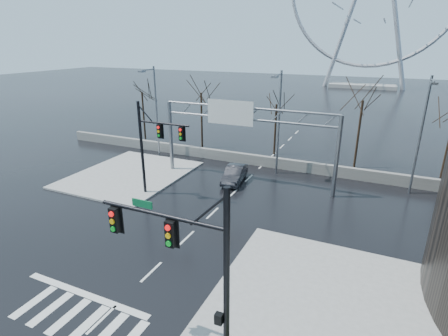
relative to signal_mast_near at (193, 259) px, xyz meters
The scene contains 15 objects.
ground 8.15m from the signal_mast_near, 141.85° to the left, with size 260.00×260.00×0.00m, color black.
sidewalk_right_ext 9.12m from the signal_mast_near, 51.18° to the left, with size 12.00×10.00×0.15m, color gray.
sidewalk_far 23.25m from the signal_mast_near, 135.18° to the left, with size 10.00×12.00×0.15m, color gray.
barrier_wall 24.96m from the signal_mast_near, 102.07° to the left, with size 52.00×0.50×1.10m, color slate.
signal_mast_near is the anchor object (origin of this frame).
signal_mast_far 17.03m from the signal_mast_near, 130.26° to the left, with size 4.72×0.41×8.00m.
sign_gantry 19.79m from the signal_mast_near, 106.19° to the left, with size 16.36×0.40×7.60m.
streetlight_left 28.07m from the signal_mast_near, 127.67° to the left, with size 0.50×2.55×10.00m.
streetlight_mid 22.44m from the signal_mast_near, 98.05° to the left, with size 0.50×2.55×10.00m.
streetlight_right 23.92m from the signal_mast_near, 68.25° to the left, with size 0.50×2.55×10.00m.
tree_far_left 36.36m from the signal_mast_near, 129.53° to the left, with size 3.50×3.50×7.00m.
tree_left 30.98m from the signal_mast_near, 117.18° to the left, with size 3.75×3.75×7.50m.
tree_center 29.00m from the signal_mast_near, 100.21° to the left, with size 3.25×3.25×6.50m.
tree_right 27.84m from the signal_mast_near, 82.02° to the left, with size 3.90×3.90×7.80m.
car 20.14m from the signal_mast_near, 108.02° to the left, with size 1.59×4.55×1.50m, color black.
Camera 1 is at (10.73, -13.60, 12.47)m, focal length 28.00 mm.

